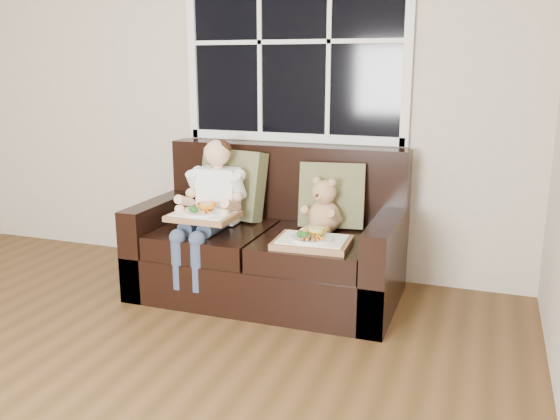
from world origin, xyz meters
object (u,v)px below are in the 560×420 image
at_px(teddy_bear, 324,210).
at_px(tray_right, 312,241).
at_px(loveseat, 271,247).
at_px(child, 212,198).
at_px(tray_left, 203,214).

bearing_deg(teddy_bear, tray_right, -73.68).
bearing_deg(loveseat, child, -161.94).
height_order(loveseat, tray_left, loveseat).
relative_size(child, tray_left, 2.10).
xyz_separation_m(child, tray_right, (0.74, -0.18, -0.17)).
xyz_separation_m(tray_left, tray_right, (0.73, -0.02, -0.09)).
distance_m(teddy_bear, tray_left, 0.77).
bearing_deg(teddy_bear, tray_left, -144.85).
bearing_deg(tray_left, child, 96.25).
xyz_separation_m(loveseat, child, (-0.37, -0.12, 0.34)).
relative_size(tray_left, tray_right, 0.91).
height_order(teddy_bear, tray_right, teddy_bear).
bearing_deg(tray_right, tray_left, 175.61).
distance_m(loveseat, tray_right, 0.51).
distance_m(child, teddy_bear, 0.74).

